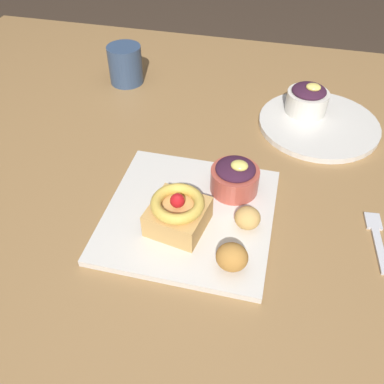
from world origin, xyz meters
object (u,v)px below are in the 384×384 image
at_px(cake_slice, 178,213).
at_px(fork, 377,237).
at_px(back_plate, 319,124).
at_px(front_plate, 189,215).
at_px(fritter_front, 232,257).
at_px(back_ramekin, 307,99).
at_px(berry_ramekin, 235,177).
at_px(fritter_middle, 248,218).
at_px(coffee_mug, 125,65).

xyz_separation_m(cake_slice, fork, (0.31, 0.06, -0.04)).
bearing_deg(back_plate, fork, -71.65).
height_order(front_plate, fritter_front, fritter_front).
bearing_deg(back_ramekin, fritter_front, -101.04).
height_order(cake_slice, berry_ramekin, cake_slice).
distance_m(cake_slice, back_ramekin, 0.43).
bearing_deg(fritter_middle, back_ramekin, 78.10).
bearing_deg(front_plate, fork, 4.92).
bearing_deg(coffee_mug, fork, -34.16).
distance_m(front_plate, cake_slice, 0.05).
distance_m(fritter_front, back_plate, 0.43).
relative_size(front_plate, fork, 2.19).
bearing_deg(cake_slice, coffee_mug, 119.39).
height_order(berry_ramekin, fork, berry_ramekin).
distance_m(berry_ramekin, back_plate, 0.29).
bearing_deg(cake_slice, back_plate, 58.72).
distance_m(fritter_middle, fork, 0.21).
distance_m(fritter_front, fork, 0.25).
bearing_deg(fritter_front, fork, 28.50).
bearing_deg(front_plate, fritter_front, -46.74).
bearing_deg(cake_slice, fritter_front, -31.29).
height_order(front_plate, berry_ramekin, berry_ramekin).
bearing_deg(fork, berry_ramekin, 73.38).
height_order(berry_ramekin, back_ramekin, back_ramekin).
height_order(front_plate, back_ramekin, back_ramekin).
height_order(fritter_front, coffee_mug, coffee_mug).
height_order(cake_slice, fritter_middle, cake_slice).
relative_size(berry_ramekin, fork, 0.67).
distance_m(front_plate, back_ramekin, 0.40).
xyz_separation_m(cake_slice, back_plate, (0.22, 0.36, -0.04)).
height_order(back_plate, fork, back_plate).
relative_size(fritter_front, fork, 0.38).
bearing_deg(front_plate, fritter_middle, -4.02).
height_order(cake_slice, back_ramekin, same).
bearing_deg(front_plate, back_ramekin, 64.03).
bearing_deg(front_plate, cake_slice, -106.73).
xyz_separation_m(front_plate, cake_slice, (-0.01, -0.03, 0.04)).
xyz_separation_m(front_plate, back_ramekin, (0.17, 0.36, 0.04)).
relative_size(fritter_middle, back_plate, 0.16).
relative_size(fork, coffee_mug, 1.39).
bearing_deg(front_plate, coffee_mug, 122.37).
bearing_deg(fork, fritter_front, 112.93).
xyz_separation_m(berry_ramekin, back_ramekin, (0.11, 0.29, 0.00)).
height_order(fork, coffee_mug, coffee_mug).
distance_m(fritter_middle, back_ramekin, 0.37).
relative_size(cake_slice, back_plate, 0.39).
xyz_separation_m(fritter_middle, back_ramekin, (0.08, 0.37, 0.01)).
bearing_deg(fritter_middle, coffee_mug, 130.64).
bearing_deg(cake_slice, front_plate, 73.27).
distance_m(back_ramekin, coffee_mug, 0.44).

